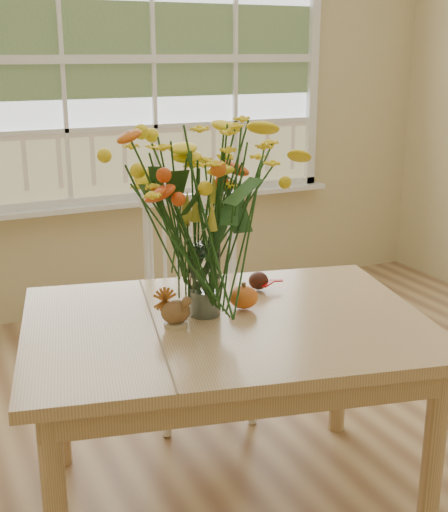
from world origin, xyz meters
name	(u,v)px	position (x,y,z in m)	size (l,w,h in m)	color
floor	(362,484)	(0.00, 0.00, -0.01)	(4.00, 4.50, 0.01)	#906745
wall_back	(152,93)	(0.00, 2.25, 1.35)	(4.00, 0.02, 2.70)	#D8C28A
window	(154,62)	(0.00, 2.21, 1.53)	(2.42, 0.12, 1.74)	silver
dining_table	(227,344)	(-0.52, 0.12, 0.63)	(1.53, 1.24, 0.72)	tan
windsor_chair	(196,295)	(-0.32, 0.86, 0.54)	(0.52, 0.50, 0.96)	white
flower_vase	(204,210)	(-0.57, 0.20, 1.09)	(0.52, 0.52, 0.61)	white
pumpkin	(244,298)	(-0.42, 0.19, 0.76)	(0.10, 0.10, 0.08)	orange
turkey_figurine	(176,312)	(-0.70, 0.15, 0.77)	(0.11, 0.09, 0.12)	#CCB78C
dark_gourd	(258,282)	(-0.28, 0.34, 0.76)	(0.12, 0.08, 0.07)	#38160F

